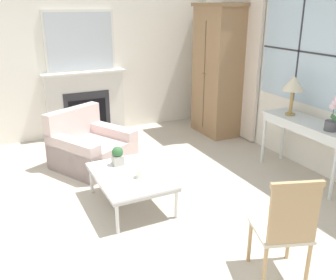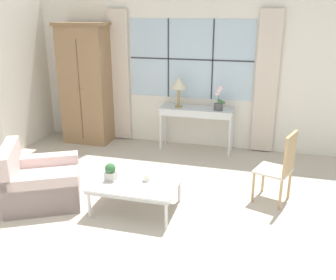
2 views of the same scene
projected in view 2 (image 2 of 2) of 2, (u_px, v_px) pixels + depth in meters
ground_plane at (139, 221)px, 4.72m from camera, size 14.00×14.00×0.00m
wall_back_windowed at (190, 73)px, 7.01m from camera, size 7.20×0.14×2.80m
armoire at (86, 84)px, 7.26m from camera, size 0.97×0.61×2.31m
console_table at (197, 113)px, 6.90m from camera, size 1.37×0.46×0.82m
table_lamp at (179, 84)px, 6.79m from camera, size 0.30×0.30×0.56m
potted_orchid at (219, 100)px, 6.66m from camera, size 0.20×0.16×0.46m
armchair_upholstered at (40, 183)px, 5.14m from camera, size 1.29×1.29×0.83m
side_chair_wooden at (281, 164)px, 5.01m from camera, size 0.56×0.56×1.01m
coffee_table at (136, 184)px, 4.88m from camera, size 1.11×0.80×0.40m
potted_plant_small at (110, 172)px, 4.87m from camera, size 0.14×0.14×0.24m
pillar_candle at (147, 178)px, 4.88m from camera, size 0.12×0.12×0.11m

